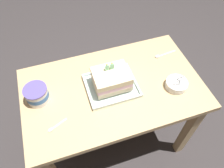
{
  "coord_description": "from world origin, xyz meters",
  "views": [
    {
      "loc": [
        -0.26,
        -0.75,
        1.82
      ],
      "look_at": [
        -0.0,
        0.0,
        0.77
      ],
      "focal_mm": 35.12,
      "sensor_mm": 36.0,
      "label": 1
    }
  ],
  "objects_px": {
    "bowl_stack": "(176,84)",
    "ice_cream_tub": "(37,94)",
    "birthday_cake": "(111,79)",
    "serving_spoon_near_tray": "(160,55)",
    "serving_spoon_by_bowls": "(53,128)",
    "foil_tray": "(111,86)"
  },
  "relations": [
    {
      "from": "ice_cream_tub",
      "to": "foil_tray",
      "type": "bearing_deg",
      "value": -5.99
    },
    {
      "from": "foil_tray",
      "to": "serving_spoon_near_tray",
      "type": "distance_m",
      "value": 0.42
    },
    {
      "from": "foil_tray",
      "to": "ice_cream_tub",
      "type": "bearing_deg",
      "value": 174.01
    },
    {
      "from": "foil_tray",
      "to": "bowl_stack",
      "type": "xyz_separation_m",
      "value": [
        0.38,
        -0.12,
        0.02
      ]
    },
    {
      "from": "foil_tray",
      "to": "bowl_stack",
      "type": "height_order",
      "value": "bowl_stack"
    },
    {
      "from": "birthday_cake",
      "to": "foil_tray",
      "type": "bearing_deg",
      "value": -90.0
    },
    {
      "from": "ice_cream_tub",
      "to": "serving_spoon_by_bowls",
      "type": "distance_m",
      "value": 0.22
    },
    {
      "from": "foil_tray",
      "to": "ice_cream_tub",
      "type": "xyz_separation_m",
      "value": [
        -0.43,
        0.05,
        0.04
      ]
    },
    {
      "from": "serving_spoon_near_tray",
      "to": "serving_spoon_by_bowls",
      "type": "bearing_deg",
      "value": -158.43
    },
    {
      "from": "foil_tray",
      "to": "birthday_cake",
      "type": "bearing_deg",
      "value": 90.0
    },
    {
      "from": "ice_cream_tub",
      "to": "serving_spoon_by_bowls",
      "type": "relative_size",
      "value": 1.17
    },
    {
      "from": "birthday_cake",
      "to": "serving_spoon_near_tray",
      "type": "bearing_deg",
      "value": 19.67
    },
    {
      "from": "birthday_cake",
      "to": "serving_spoon_near_tray",
      "type": "height_order",
      "value": "birthday_cake"
    },
    {
      "from": "serving_spoon_by_bowls",
      "to": "birthday_cake",
      "type": "bearing_deg",
      "value": 23.5
    },
    {
      "from": "bowl_stack",
      "to": "foil_tray",
      "type": "bearing_deg",
      "value": 161.83
    },
    {
      "from": "birthday_cake",
      "to": "bowl_stack",
      "type": "bearing_deg",
      "value": -18.19
    },
    {
      "from": "bowl_stack",
      "to": "ice_cream_tub",
      "type": "height_order",
      "value": "ice_cream_tub"
    },
    {
      "from": "serving_spoon_near_tray",
      "to": "serving_spoon_by_bowls",
      "type": "height_order",
      "value": "serving_spoon_near_tray"
    },
    {
      "from": "foil_tray",
      "to": "serving_spoon_by_bowls",
      "type": "distance_m",
      "value": 0.42
    },
    {
      "from": "bowl_stack",
      "to": "serving_spoon_by_bowls",
      "type": "xyz_separation_m",
      "value": [
        -0.76,
        -0.04,
        -0.02
      ]
    },
    {
      "from": "bowl_stack",
      "to": "ice_cream_tub",
      "type": "xyz_separation_m",
      "value": [
        -0.81,
        0.17,
        0.03
      ]
    },
    {
      "from": "ice_cream_tub",
      "to": "serving_spoon_by_bowls",
      "type": "height_order",
      "value": "ice_cream_tub"
    }
  ]
}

